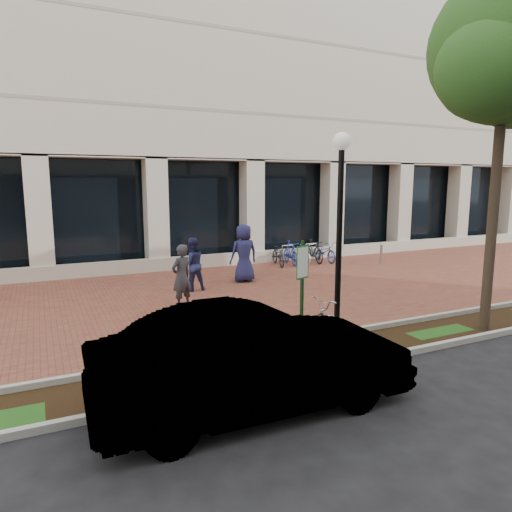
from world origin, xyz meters
name	(u,v)px	position (x,y,z in m)	size (l,w,h in m)	color
ground	(260,291)	(0.00, 0.00, 0.00)	(120.00, 120.00, 0.00)	black
brick_plaza	(260,291)	(0.00, 0.00, 0.01)	(40.00, 9.00, 0.01)	brown
planting_strip	(372,344)	(0.00, -5.25, 0.01)	(40.00, 1.50, 0.01)	black
curb_plaza_side	(350,331)	(0.00, -4.50, 0.06)	(40.00, 0.12, 0.12)	#A8A89E
curb_street_side	(399,354)	(0.00, -6.00, 0.06)	(40.00, 0.12, 0.12)	#A8A89E
near_office_building	(165,40)	(0.00, 10.47, 10.05)	(40.00, 12.12, 16.00)	beige
parking_sign	(302,283)	(-1.66, -5.18, 1.44)	(0.34, 0.07, 2.24)	#143719
lamppost	(339,226)	(-0.54, -4.74, 2.41)	(0.36, 0.36, 4.27)	black
street_tree	(506,58)	(2.99, -5.52, 5.84)	(3.76, 3.13, 7.62)	#423625
locked_bicycle	(305,327)	(-1.46, -4.99, 0.50)	(0.66, 1.89, 0.99)	#B7B8BC
pedestrian_left	(182,277)	(-2.74, -0.90, 0.86)	(0.62, 0.41, 1.71)	#2D2D33
pedestrian_mid	(192,264)	(-1.88, 0.92, 0.82)	(0.80, 0.62, 1.65)	navy
pedestrian_right	(244,253)	(0.08, 1.42, 0.97)	(0.95, 0.62, 1.94)	#1F214D
bollard	(381,254)	(6.42, 1.98, 0.44)	(0.12, 0.12, 0.87)	#AFAFB4
bike_rack_cluster	(302,253)	(3.66, 3.57, 0.45)	(2.98, 1.74, 0.97)	black
sedan_near_curb	(254,359)	(-3.34, -6.63, 0.76)	(1.62, 4.64, 1.53)	#A9A9AE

